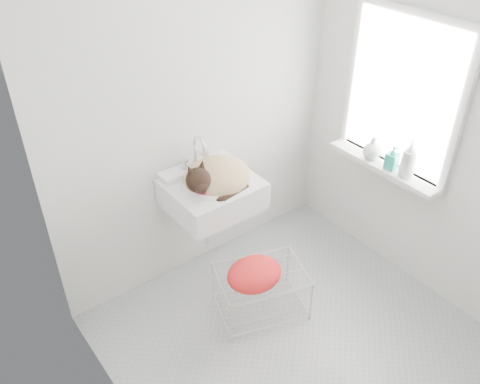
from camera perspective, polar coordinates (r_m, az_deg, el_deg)
floor at (r=3.52m, az=5.45°, el=-15.52°), size 2.20×2.00×0.02m
back_wall at (r=3.37m, az=-4.91°, el=9.19°), size 2.20×0.02×2.50m
right_wall at (r=3.46m, az=20.43°, el=7.74°), size 0.02×2.00×2.50m
left_wall at (r=2.21m, az=-14.64°, el=-7.69°), size 0.02×2.00×2.50m
window_glass at (r=3.50m, az=17.97°, el=10.42°), size 0.01×0.80×1.00m
window_frame at (r=3.49m, az=17.82°, el=10.37°), size 0.04×0.90×1.10m
windowsill at (r=3.68m, az=15.84°, el=2.81°), size 0.16×0.88×0.04m
sink at (r=3.34m, az=-3.18°, el=1.14°), size 0.59×0.51×0.24m
faucet at (r=3.40m, az=-4.99°, el=4.45°), size 0.21×0.15×0.21m
cat at (r=3.31m, az=-2.86°, el=1.67°), size 0.50×0.42×0.30m
wire_rack at (r=3.53m, az=2.35°, el=-11.40°), size 0.67×0.56×0.34m
towel at (r=3.31m, az=1.62°, el=-9.85°), size 0.39×0.29×0.15m
bottle_a at (r=3.57m, az=18.12°, el=1.72°), size 0.12×0.12×0.23m
bottle_b at (r=3.63m, az=16.59°, el=2.58°), size 0.09×0.09×0.17m
bottle_c at (r=3.72m, az=14.53°, el=3.73°), size 0.17×0.17×0.17m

